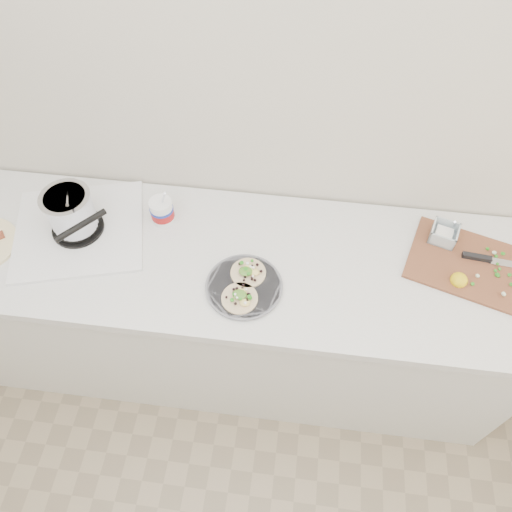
# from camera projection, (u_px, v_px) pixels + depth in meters

# --- Properties ---
(counter) EXTENTS (2.44, 0.66, 0.90)m
(counter) POSITION_uv_depth(u_px,v_px,m) (225.00, 312.00, 2.21)
(counter) COLOR silver
(counter) RESTS_ON ground
(stove) EXTENTS (0.57, 0.55, 0.23)m
(stove) POSITION_uv_depth(u_px,v_px,m) (74.00, 218.00, 1.85)
(stove) COLOR silver
(stove) RESTS_ON counter
(taco_plate) EXTENTS (0.27, 0.27, 0.04)m
(taco_plate) POSITION_uv_depth(u_px,v_px,m) (244.00, 285.00, 1.75)
(taco_plate) COLOR slate
(taco_plate) RESTS_ON counter
(tub) EXTENTS (0.09, 0.09, 0.20)m
(tub) POSITION_uv_depth(u_px,v_px,m) (162.00, 209.00, 1.89)
(tub) COLOR white
(tub) RESTS_ON counter
(cutboard) EXTENTS (0.50, 0.42, 0.07)m
(cutboard) POSITION_uv_depth(u_px,v_px,m) (470.00, 261.00, 1.81)
(cutboard) COLOR brown
(cutboard) RESTS_ON counter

